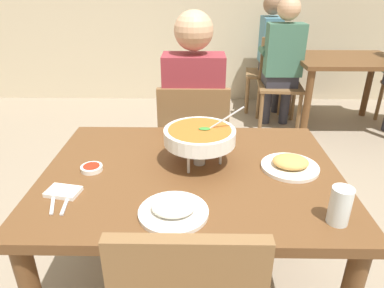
{
  "coord_description": "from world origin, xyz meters",
  "views": [
    {
      "loc": [
        0.02,
        -1.26,
        1.47
      ],
      "look_at": [
        0.0,
        0.15,
        0.79
      ],
      "focal_mm": 32.65,
      "sensor_mm": 36.0,
      "label": 1
    }
  ],
  "objects_px": {
    "chair_bg_left": "(274,68)",
    "patron_bg_right": "(283,57)",
    "dining_table_main": "(191,192)",
    "appetizer_plate": "(290,164)",
    "diner_main": "(194,106)",
    "chair_diner_main": "(193,143)",
    "sauce_dish": "(92,168)",
    "patron_bg_left": "(273,47)",
    "curry_bowl": "(200,136)",
    "dining_table_far": "(345,71)",
    "drink_glass": "(340,207)",
    "rice_plate": "(173,209)",
    "chair_bg_right": "(280,77)"
  },
  "relations": [
    {
      "from": "chair_bg_left",
      "to": "patron_bg_right",
      "type": "bearing_deg",
      "value": -93.93
    },
    {
      "from": "dining_table_main",
      "to": "appetizer_plate",
      "type": "bearing_deg",
      "value": 2.98
    },
    {
      "from": "chair_bg_left",
      "to": "diner_main",
      "type": "bearing_deg",
      "value": -114.18
    },
    {
      "from": "chair_diner_main",
      "to": "sauce_dish",
      "type": "xyz_separation_m",
      "value": [
        -0.42,
        -0.75,
        0.24
      ]
    },
    {
      "from": "patron_bg_left",
      "to": "patron_bg_right",
      "type": "bearing_deg",
      "value": -90.6
    },
    {
      "from": "chair_diner_main",
      "to": "curry_bowl",
      "type": "bearing_deg",
      "value": -87.19
    },
    {
      "from": "chair_diner_main",
      "to": "diner_main",
      "type": "height_order",
      "value": "diner_main"
    },
    {
      "from": "dining_table_far",
      "to": "patron_bg_left",
      "type": "distance_m",
      "value": 0.85
    },
    {
      "from": "diner_main",
      "to": "drink_glass",
      "type": "height_order",
      "value": "diner_main"
    },
    {
      "from": "chair_diner_main",
      "to": "patron_bg_left",
      "type": "bearing_deg",
      "value": 66.95
    },
    {
      "from": "dining_table_main",
      "to": "drink_glass",
      "type": "bearing_deg",
      "value": -34.4
    },
    {
      "from": "curry_bowl",
      "to": "dining_table_far",
      "type": "bearing_deg",
      "value": 56.15
    },
    {
      "from": "curry_bowl",
      "to": "chair_bg_left",
      "type": "relative_size",
      "value": 0.37
    },
    {
      "from": "dining_table_far",
      "to": "chair_bg_left",
      "type": "relative_size",
      "value": 1.11
    },
    {
      "from": "curry_bowl",
      "to": "appetizer_plate",
      "type": "bearing_deg",
      "value": -5.75
    },
    {
      "from": "chair_diner_main",
      "to": "rice_plate",
      "type": "height_order",
      "value": "chair_diner_main"
    },
    {
      "from": "sauce_dish",
      "to": "curry_bowl",
      "type": "bearing_deg",
      "value": 8.38
    },
    {
      "from": "chair_bg_left",
      "to": "dining_table_far",
      "type": "bearing_deg",
      "value": -41.56
    },
    {
      "from": "rice_plate",
      "to": "sauce_dish",
      "type": "height_order",
      "value": "rice_plate"
    },
    {
      "from": "chair_diner_main",
      "to": "dining_table_far",
      "type": "relative_size",
      "value": 0.9
    },
    {
      "from": "patron_bg_left",
      "to": "chair_bg_right",
      "type": "bearing_deg",
      "value": -88.41
    },
    {
      "from": "dining_table_main",
      "to": "patron_bg_left",
      "type": "xyz_separation_m",
      "value": [
        0.88,
        2.81,
        0.11
      ]
    },
    {
      "from": "sauce_dish",
      "to": "diner_main",
      "type": "bearing_deg",
      "value": 62.07
    },
    {
      "from": "dining_table_far",
      "to": "drink_glass",
      "type": "bearing_deg",
      "value": -111.63
    },
    {
      "from": "chair_diner_main",
      "to": "rice_plate",
      "type": "xyz_separation_m",
      "value": [
        -0.06,
        -1.04,
        0.25
      ]
    },
    {
      "from": "sauce_dish",
      "to": "patron_bg_right",
      "type": "height_order",
      "value": "patron_bg_right"
    },
    {
      "from": "sauce_dish",
      "to": "drink_glass",
      "type": "height_order",
      "value": "drink_glass"
    },
    {
      "from": "rice_plate",
      "to": "chair_bg_right",
      "type": "bearing_deg",
      "value": 70.47
    },
    {
      "from": "dining_table_main",
      "to": "sauce_dish",
      "type": "height_order",
      "value": "sauce_dish"
    },
    {
      "from": "rice_plate",
      "to": "dining_table_main",
      "type": "bearing_deg",
      "value": 79.39
    },
    {
      "from": "chair_bg_right",
      "to": "patron_bg_left",
      "type": "xyz_separation_m",
      "value": [
        -0.01,
        0.44,
        0.24
      ]
    },
    {
      "from": "curry_bowl",
      "to": "appetizer_plate",
      "type": "relative_size",
      "value": 1.39
    },
    {
      "from": "sauce_dish",
      "to": "dining_table_far",
      "type": "bearing_deg",
      "value": 49.68
    },
    {
      "from": "dining_table_far",
      "to": "patron_bg_right",
      "type": "bearing_deg",
      "value": 179.83
    },
    {
      "from": "diner_main",
      "to": "chair_diner_main",
      "type": "bearing_deg",
      "value": -90.0
    },
    {
      "from": "rice_plate",
      "to": "appetizer_plate",
      "type": "distance_m",
      "value": 0.57
    },
    {
      "from": "diner_main",
      "to": "patron_bg_left",
      "type": "xyz_separation_m",
      "value": [
        0.88,
        2.03,
        0.0
      ]
    },
    {
      "from": "appetizer_plate",
      "to": "curry_bowl",
      "type": "bearing_deg",
      "value": 174.25
    },
    {
      "from": "dining_table_main",
      "to": "rice_plate",
      "type": "xyz_separation_m",
      "value": [
        -0.06,
        -0.3,
        0.13
      ]
    },
    {
      "from": "rice_plate",
      "to": "chair_bg_right",
      "type": "distance_m",
      "value": 2.84
    },
    {
      "from": "diner_main",
      "to": "appetizer_plate",
      "type": "xyz_separation_m",
      "value": [
        0.41,
        -0.76,
        0.01
      ]
    },
    {
      "from": "patron_bg_left",
      "to": "dining_table_far",
      "type": "bearing_deg",
      "value": -40.48
    },
    {
      "from": "dining_table_main",
      "to": "dining_table_far",
      "type": "bearing_deg",
      "value": 56.26
    },
    {
      "from": "rice_plate",
      "to": "sauce_dish",
      "type": "distance_m",
      "value": 0.46
    },
    {
      "from": "dining_table_far",
      "to": "diner_main",
      "type": "bearing_deg",
      "value": -135.45
    },
    {
      "from": "diner_main",
      "to": "chair_bg_right",
      "type": "relative_size",
      "value": 1.46
    },
    {
      "from": "patron_bg_right",
      "to": "patron_bg_left",
      "type": "bearing_deg",
      "value": 89.4
    },
    {
      "from": "dining_table_main",
      "to": "curry_bowl",
      "type": "bearing_deg",
      "value": 60.69
    },
    {
      "from": "dining_table_main",
      "to": "dining_table_far",
      "type": "relative_size",
      "value": 1.23
    },
    {
      "from": "curry_bowl",
      "to": "drink_glass",
      "type": "height_order",
      "value": "curry_bowl"
    }
  ]
}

